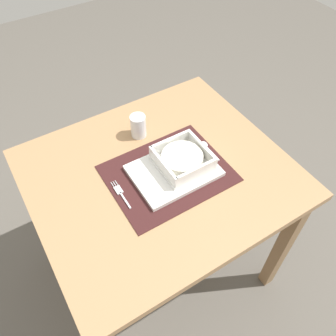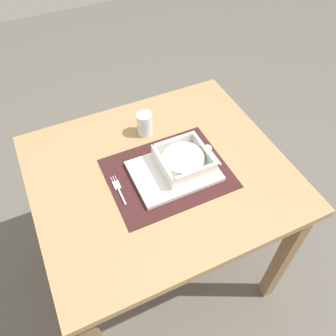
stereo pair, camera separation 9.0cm
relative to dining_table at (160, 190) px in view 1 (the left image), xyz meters
The scene contains 9 objects.
ground_plane 0.64m from the dining_table, ahead, with size 6.00×6.00×0.00m, color #59544C.
dining_table is the anchor object (origin of this frame).
placemat 0.12m from the dining_table, 47.52° to the right, with size 0.42×0.33×0.00m, color #381919.
serving_plate 0.13m from the dining_table, 36.64° to the right, with size 0.29×0.22×0.02m, color white.
porridge_bowl 0.17m from the dining_table, 17.69° to the right, with size 0.17×0.17×0.06m.
fork 0.20m from the dining_table, behind, with size 0.02×0.13×0.00m.
spoon 0.24m from the dining_table, ahead, with size 0.02×0.11×0.01m.
butter_knife 0.22m from the dining_table, 13.57° to the right, with size 0.01×0.13×0.01m.
drinking_glass 0.25m from the dining_table, 82.04° to the left, with size 0.06×0.06×0.09m.
Camera 1 is at (-0.39, -0.68, 1.69)m, focal length 36.99 mm.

